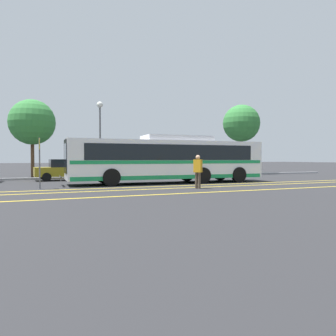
{
  "coord_description": "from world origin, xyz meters",
  "views": [
    {
      "loc": [
        -8.93,
        -19.59,
        1.54
      ],
      "look_at": [
        -0.82,
        -0.46,
        0.95
      ],
      "focal_mm": 35.0,
      "sensor_mm": 36.0,
      "label": 1
    }
  ],
  "objects_px": {
    "transit_bus": "(168,159)",
    "pedestrian_0": "(198,169)",
    "bus_stop_sign": "(40,157)",
    "street_lamp": "(100,122)",
    "tree_1": "(32,122)",
    "parked_car_1": "(63,170)",
    "tree_0": "(241,123)",
    "parked_car_2": "(135,169)"
  },
  "relations": [
    {
      "from": "parked_car_1",
      "to": "street_lamp",
      "type": "xyz_separation_m",
      "value": [
        3.13,
        2.39,
        3.77
      ]
    },
    {
      "from": "pedestrian_0",
      "to": "street_lamp",
      "type": "height_order",
      "value": "street_lamp"
    },
    {
      "from": "parked_car_2",
      "to": "street_lamp",
      "type": "height_order",
      "value": "street_lamp"
    },
    {
      "from": "street_lamp",
      "to": "bus_stop_sign",
      "type": "bearing_deg",
      "value": -118.62
    },
    {
      "from": "parked_car_2",
      "to": "tree_0",
      "type": "xyz_separation_m",
      "value": [
        12.52,
        3.62,
        4.45
      ]
    },
    {
      "from": "transit_bus",
      "to": "pedestrian_0",
      "type": "xyz_separation_m",
      "value": [
        -0.12,
        -4.19,
        -0.54
      ]
    },
    {
      "from": "parked_car_1",
      "to": "tree_0",
      "type": "height_order",
      "value": "tree_0"
    },
    {
      "from": "pedestrian_0",
      "to": "tree_1",
      "type": "distance_m",
      "value": 16.66
    },
    {
      "from": "pedestrian_0",
      "to": "bus_stop_sign",
      "type": "bearing_deg",
      "value": -145.0
    },
    {
      "from": "transit_bus",
      "to": "parked_car_2",
      "type": "relative_size",
      "value": 3.05
    },
    {
      "from": "parked_car_2",
      "to": "pedestrian_0",
      "type": "distance_m",
      "value": 9.51
    },
    {
      "from": "pedestrian_0",
      "to": "transit_bus",
      "type": "bearing_deg",
      "value": 144.91
    },
    {
      "from": "pedestrian_0",
      "to": "tree_1",
      "type": "bearing_deg",
      "value": 175.07
    },
    {
      "from": "parked_car_1",
      "to": "parked_car_2",
      "type": "bearing_deg",
      "value": 87.21
    },
    {
      "from": "parked_car_2",
      "to": "bus_stop_sign",
      "type": "xyz_separation_m",
      "value": [
        -7.08,
        -6.52,
        0.93
      ]
    },
    {
      "from": "transit_bus",
      "to": "pedestrian_0",
      "type": "bearing_deg",
      "value": -179.85
    },
    {
      "from": "parked_car_2",
      "to": "tree_1",
      "type": "height_order",
      "value": "tree_1"
    },
    {
      "from": "tree_1",
      "to": "transit_bus",
      "type": "bearing_deg",
      "value": -52.02
    },
    {
      "from": "street_lamp",
      "to": "tree_0",
      "type": "bearing_deg",
      "value": 4.78
    },
    {
      "from": "parked_car_1",
      "to": "bus_stop_sign",
      "type": "bearing_deg",
      "value": -17.71
    },
    {
      "from": "parked_car_1",
      "to": "pedestrian_0",
      "type": "height_order",
      "value": "pedestrian_0"
    },
    {
      "from": "parked_car_2",
      "to": "pedestrian_0",
      "type": "relative_size",
      "value": 2.42
    },
    {
      "from": "tree_1",
      "to": "street_lamp",
      "type": "bearing_deg",
      "value": -25.35
    },
    {
      "from": "street_lamp",
      "to": "tree_0",
      "type": "height_order",
      "value": "tree_0"
    },
    {
      "from": "street_lamp",
      "to": "parked_car_2",
      "type": "bearing_deg",
      "value": -47.17
    },
    {
      "from": "parked_car_1",
      "to": "street_lamp",
      "type": "relative_size",
      "value": 0.64
    },
    {
      "from": "bus_stop_sign",
      "to": "transit_bus",
      "type": "bearing_deg",
      "value": -79.15
    },
    {
      "from": "pedestrian_0",
      "to": "street_lamp",
      "type": "relative_size",
      "value": 0.28
    },
    {
      "from": "bus_stop_sign",
      "to": "tree_0",
      "type": "distance_m",
      "value": 22.35
    },
    {
      "from": "tree_1",
      "to": "tree_0",
      "type": "bearing_deg",
      "value": -3.41
    },
    {
      "from": "transit_bus",
      "to": "parked_car_1",
      "type": "height_order",
      "value": "transit_bus"
    },
    {
      "from": "street_lamp",
      "to": "pedestrian_0",
      "type": "bearing_deg",
      "value": -77.34
    },
    {
      "from": "pedestrian_0",
      "to": "bus_stop_sign",
      "type": "relative_size",
      "value": 0.66
    },
    {
      "from": "transit_bus",
      "to": "tree_1",
      "type": "bearing_deg",
      "value": 39.78
    },
    {
      "from": "parked_car_1",
      "to": "parked_car_2",
      "type": "relative_size",
      "value": 0.95
    },
    {
      "from": "parked_car_1",
      "to": "parked_car_2",
      "type": "distance_m",
      "value": 5.35
    },
    {
      "from": "tree_1",
      "to": "parked_car_1",
      "type": "bearing_deg",
      "value": -67.76
    },
    {
      "from": "bus_stop_sign",
      "to": "tree_0",
      "type": "xyz_separation_m",
      "value": [
        19.6,
        10.14,
        3.52
      ]
    },
    {
      "from": "transit_bus",
      "to": "tree_1",
      "type": "xyz_separation_m",
      "value": [
        -7.89,
        10.11,
        3.01
      ]
    },
    {
      "from": "pedestrian_0",
      "to": "tree_0",
      "type": "distance_m",
      "value": 18.31
    },
    {
      "from": "parked_car_2",
      "to": "pedestrian_0",
      "type": "xyz_separation_m",
      "value": [
        0.45,
        -9.5,
        0.27
      ]
    },
    {
      "from": "parked_car_2",
      "to": "tree_1",
      "type": "distance_m",
      "value": 9.55
    }
  ]
}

